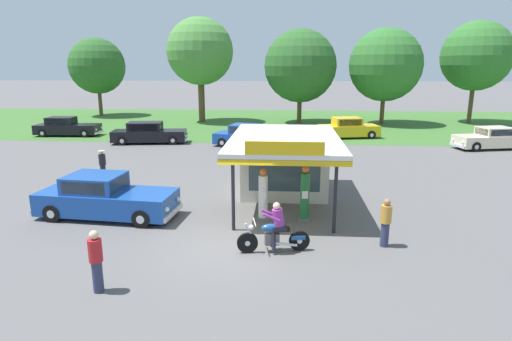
{
  "coord_description": "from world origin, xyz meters",
  "views": [
    {
      "loc": [
        1.62,
        -12.49,
        5.55
      ],
      "look_at": [
        0.43,
        4.2,
        1.4
      ],
      "focal_mm": 29.72,
      "sensor_mm": 36.0,
      "label": 1
    }
  ],
  "objects_px": {
    "gas_pump_nearside": "(263,196)",
    "parked_car_back_row_left": "(247,137)",
    "motorcycle_with_rider": "(275,231)",
    "bystander_standing_back_lot": "(386,222)",
    "featured_classic_sedan": "(105,198)",
    "parked_car_back_row_centre_left": "(491,139)",
    "parked_car_back_row_far_right": "(348,129)",
    "parked_car_back_row_centre_right": "(67,127)",
    "gas_pump_offside": "(305,196)",
    "bystander_leaning_by_kiosk": "(96,260)",
    "bystander_chatting_near_pumps": "(103,164)",
    "parked_car_second_row_spare": "(149,133)"
  },
  "relations": [
    {
      "from": "gas_pump_nearside",
      "to": "parked_car_back_row_left",
      "type": "relative_size",
      "value": 0.38
    },
    {
      "from": "motorcycle_with_rider",
      "to": "bystander_standing_back_lot",
      "type": "distance_m",
      "value": 3.5
    },
    {
      "from": "featured_classic_sedan",
      "to": "parked_car_back_row_centre_left",
      "type": "bearing_deg",
      "value": 35.83
    },
    {
      "from": "parked_car_back_row_far_right",
      "to": "bystander_standing_back_lot",
      "type": "relative_size",
      "value": 3.23
    },
    {
      "from": "parked_car_back_row_centre_right",
      "to": "parked_car_back_row_left",
      "type": "bearing_deg",
      "value": -13.43
    },
    {
      "from": "parked_car_back_row_centre_right",
      "to": "parked_car_back_row_far_right",
      "type": "bearing_deg",
      "value": 1.57
    },
    {
      "from": "gas_pump_offside",
      "to": "parked_car_back_row_left",
      "type": "height_order",
      "value": "gas_pump_offside"
    },
    {
      "from": "motorcycle_with_rider",
      "to": "bystander_standing_back_lot",
      "type": "bearing_deg",
      "value": 10.64
    },
    {
      "from": "parked_car_back_row_left",
      "to": "gas_pump_nearside",
      "type": "bearing_deg",
      "value": -82.53
    },
    {
      "from": "gas_pump_nearside",
      "to": "gas_pump_offside",
      "type": "bearing_deg",
      "value": 0.0
    },
    {
      "from": "bystander_standing_back_lot",
      "to": "bystander_leaning_by_kiosk",
      "type": "xyz_separation_m",
      "value": [
        -7.8,
        -3.34,
        0.05
      ]
    },
    {
      "from": "gas_pump_offside",
      "to": "parked_car_back_row_centre_left",
      "type": "xyz_separation_m",
      "value": [
        13.29,
        14.87,
        -0.27
      ]
    },
    {
      "from": "parked_car_back_row_centre_left",
      "to": "bystander_chatting_near_pumps",
      "type": "bearing_deg",
      "value": -157.15
    },
    {
      "from": "featured_classic_sedan",
      "to": "bystander_leaning_by_kiosk",
      "type": "relative_size",
      "value": 3.28
    },
    {
      "from": "parked_car_back_row_far_right",
      "to": "bystander_standing_back_lot",
      "type": "bearing_deg",
      "value": -94.73
    },
    {
      "from": "parked_car_back_row_far_right",
      "to": "parked_car_back_row_left",
      "type": "xyz_separation_m",
      "value": [
        -7.6,
        -4.23,
        -0.04
      ]
    },
    {
      "from": "parked_car_second_row_spare",
      "to": "bystander_chatting_near_pumps",
      "type": "height_order",
      "value": "parked_car_second_row_spare"
    },
    {
      "from": "motorcycle_with_rider",
      "to": "bystander_leaning_by_kiosk",
      "type": "xyz_separation_m",
      "value": [
        -4.37,
        -2.7,
        0.21
      ]
    },
    {
      "from": "parked_car_back_row_centre_left",
      "to": "bystander_chatting_near_pumps",
      "type": "relative_size",
      "value": 3.48
    },
    {
      "from": "parked_car_back_row_far_right",
      "to": "bystander_chatting_near_pumps",
      "type": "relative_size",
      "value": 3.41
    },
    {
      "from": "bystander_chatting_near_pumps",
      "to": "motorcycle_with_rider",
      "type": "bearing_deg",
      "value": -41.88
    },
    {
      "from": "parked_car_second_row_spare",
      "to": "bystander_standing_back_lot",
      "type": "distance_m",
      "value": 21.93
    },
    {
      "from": "gas_pump_offside",
      "to": "parked_car_second_row_spare",
      "type": "height_order",
      "value": "gas_pump_offside"
    },
    {
      "from": "featured_classic_sedan",
      "to": "parked_car_back_row_centre_left",
      "type": "relative_size",
      "value": 1.04
    },
    {
      "from": "parked_car_second_row_spare",
      "to": "parked_car_back_row_left",
      "type": "bearing_deg",
      "value": -5.82
    },
    {
      "from": "featured_classic_sedan",
      "to": "bystander_chatting_near_pumps",
      "type": "xyz_separation_m",
      "value": [
        -2.38,
        5.23,
        0.06
      ]
    },
    {
      "from": "gas_pump_offside",
      "to": "featured_classic_sedan",
      "type": "height_order",
      "value": "gas_pump_offside"
    },
    {
      "from": "motorcycle_with_rider",
      "to": "bystander_leaning_by_kiosk",
      "type": "distance_m",
      "value": 5.14
    },
    {
      "from": "parked_car_back_row_left",
      "to": "bystander_chatting_near_pumps",
      "type": "distance_m",
      "value": 11.43
    },
    {
      "from": "gas_pump_offside",
      "to": "parked_car_back_row_far_right",
      "type": "xyz_separation_m",
      "value": [
        4.17,
        18.83,
        -0.22
      ]
    },
    {
      "from": "parked_car_back_row_centre_right",
      "to": "bystander_chatting_near_pumps",
      "type": "distance_m",
      "value": 15.71
    },
    {
      "from": "gas_pump_offside",
      "to": "bystander_chatting_near_pumps",
      "type": "relative_size",
      "value": 1.39
    },
    {
      "from": "bystander_standing_back_lot",
      "to": "bystander_leaning_by_kiosk",
      "type": "bearing_deg",
      "value": -156.82
    },
    {
      "from": "motorcycle_with_rider",
      "to": "parked_car_back_row_far_right",
      "type": "height_order",
      "value": "parked_car_back_row_far_right"
    },
    {
      "from": "gas_pump_offside",
      "to": "bystander_standing_back_lot",
      "type": "distance_m",
      "value": 3.24
    },
    {
      "from": "motorcycle_with_rider",
      "to": "parked_car_back_row_centre_right",
      "type": "bearing_deg",
      "value": 129.86
    },
    {
      "from": "parked_car_back_row_centre_left",
      "to": "bystander_leaning_by_kiosk",
      "type": "bearing_deg",
      "value": -132.52
    },
    {
      "from": "featured_classic_sedan",
      "to": "parked_car_back_row_centre_left",
      "type": "distance_m",
      "value": 25.58
    },
    {
      "from": "parked_car_back_row_centre_right",
      "to": "parked_car_second_row_spare",
      "type": "bearing_deg",
      "value": -20.26
    },
    {
      "from": "gas_pump_nearside",
      "to": "bystander_standing_back_lot",
      "type": "xyz_separation_m",
      "value": [
        3.95,
        -2.13,
        -0.07
      ]
    },
    {
      "from": "parked_car_back_row_centre_left",
      "to": "parked_car_back_row_left",
      "type": "xyz_separation_m",
      "value": [
        -16.72,
        -0.26,
        0.01
      ]
    },
    {
      "from": "parked_car_back_row_far_right",
      "to": "bystander_standing_back_lot",
      "type": "distance_m",
      "value": 21.04
    },
    {
      "from": "parked_car_back_row_left",
      "to": "featured_classic_sedan",
      "type": "bearing_deg",
      "value": -105.27
    },
    {
      "from": "parked_car_second_row_spare",
      "to": "bystander_leaning_by_kiosk",
      "type": "bearing_deg",
      "value": -75.4
    },
    {
      "from": "parked_car_back_row_centre_right",
      "to": "parked_car_back_row_left",
      "type": "xyz_separation_m",
      "value": [
        15.1,
        -3.6,
        0.01
      ]
    },
    {
      "from": "motorcycle_with_rider",
      "to": "bystander_leaning_by_kiosk",
      "type": "relative_size",
      "value": 1.36
    },
    {
      "from": "gas_pump_offside",
      "to": "bystander_leaning_by_kiosk",
      "type": "bearing_deg",
      "value": -134.45
    },
    {
      "from": "gas_pump_offside",
      "to": "parked_car_second_row_spare",
      "type": "bearing_deg",
      "value": 125.12
    },
    {
      "from": "parked_car_back_row_left",
      "to": "bystander_standing_back_lot",
      "type": "height_order",
      "value": "bystander_standing_back_lot"
    },
    {
      "from": "gas_pump_offside",
      "to": "parked_car_back_row_centre_left",
      "type": "height_order",
      "value": "gas_pump_offside"
    }
  ]
}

